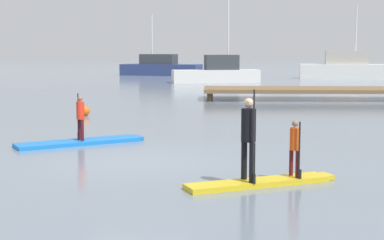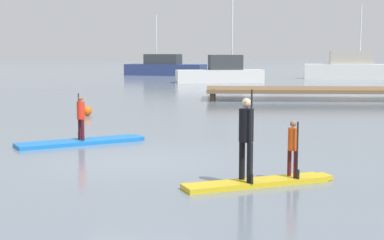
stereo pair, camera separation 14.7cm
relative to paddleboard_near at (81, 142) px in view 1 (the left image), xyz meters
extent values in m
plane|color=slate|center=(1.75, -2.35, -0.05)|extent=(240.00, 240.00, 0.00)
cube|color=blue|center=(-0.06, -0.04, 0.00)|extent=(3.19, 2.36, 0.10)
cube|color=blue|center=(1.38, 0.84, 0.00)|extent=(0.48, 0.58, 0.09)
cylinder|color=#4C1419|center=(-0.06, 0.11, 0.33)|extent=(0.09, 0.09, 0.56)
cylinder|color=#4C1419|center=(0.07, -0.10, 0.33)|extent=(0.09, 0.09, 0.56)
cylinder|color=red|center=(0.01, 0.00, 0.85)|extent=(0.29, 0.29, 0.47)
sphere|color=#8C664C|center=(0.01, 0.00, 1.17)|extent=(0.13, 0.13, 0.13)
cylinder|color=black|center=(-0.08, 0.15, 0.67)|extent=(0.03, 0.03, 1.24)
cube|color=black|center=(-0.08, 0.15, 0.14)|extent=(0.10, 0.14, 0.18)
cube|color=gold|center=(4.35, -4.65, 0.00)|extent=(2.78, 1.60, 0.10)
cube|color=gold|center=(5.68, -4.06, 0.00)|extent=(0.36, 0.42, 0.09)
cylinder|color=black|center=(4.09, -4.58, 0.42)|extent=(0.11, 0.11, 0.73)
cylinder|color=black|center=(4.22, -4.88, 0.42)|extent=(0.11, 0.11, 0.73)
cylinder|color=black|center=(4.16, -4.73, 1.08)|extent=(0.36, 0.36, 0.60)
sphere|color=beige|center=(4.16, -4.73, 1.49)|extent=(0.18, 0.18, 0.18)
cylinder|color=black|center=(4.24, -4.92, 0.90)|extent=(0.03, 0.03, 1.70)
cube|color=black|center=(4.24, -4.92, 0.14)|extent=(0.08, 0.14, 0.18)
cylinder|color=#4C1419|center=(5.01, -4.23, 0.31)|extent=(0.08, 0.08, 0.51)
cylinder|color=#4C1419|center=(5.10, -4.44, 0.31)|extent=(0.08, 0.08, 0.51)
cylinder|color=#E54C14|center=(5.06, -4.33, 0.78)|extent=(0.25, 0.25, 0.42)
sphere|color=#8C664C|center=(5.06, -4.33, 1.07)|extent=(0.12, 0.12, 0.12)
cylinder|color=black|center=(5.13, -4.48, 0.59)|extent=(0.03, 0.03, 1.07)
cube|color=black|center=(5.13, -4.48, 0.14)|extent=(0.08, 0.14, 0.18)
cube|color=silver|center=(15.21, 35.42, 0.58)|extent=(8.26, 3.00, 1.25)
cube|color=#B2AD9E|center=(15.10, 35.44, 1.78)|extent=(3.70, 1.82, 1.15)
cylinder|color=silver|center=(15.80, 35.35, 4.28)|extent=(0.12, 0.12, 3.85)
cube|color=silver|center=(3.84, 29.30, 0.44)|extent=(6.81, 2.78, 0.97)
cube|color=#33383D|center=(4.27, 29.38, 1.49)|extent=(2.69, 1.65, 1.13)
cylinder|color=silver|center=(4.76, 29.48, 4.29)|extent=(0.12, 0.12, 4.47)
cube|color=navy|center=(-1.39, 41.54, 0.49)|extent=(8.11, 4.45, 1.08)
cube|color=#33383D|center=(-1.63, 41.61, 1.52)|extent=(3.73, 2.63, 0.98)
cylinder|color=silver|center=(-2.28, 41.79, 3.90)|extent=(0.12, 0.12, 3.77)
cube|color=brown|center=(8.61, 14.29, 0.44)|extent=(10.97, 3.17, 0.18)
cylinder|color=#473828|center=(3.42, 13.01, 0.24)|extent=(0.28, 0.28, 0.58)
cylinder|color=#473828|center=(3.42, 15.58, 0.24)|extent=(0.28, 0.28, 0.58)
sphere|color=orange|center=(-1.32, 6.68, 0.13)|extent=(0.36, 0.36, 0.36)
camera|label=1|loc=(3.47, -15.30, 2.45)|focal=54.69mm
camera|label=2|loc=(3.62, -15.29, 2.45)|focal=54.69mm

